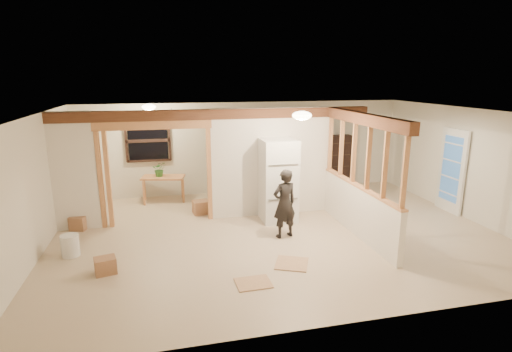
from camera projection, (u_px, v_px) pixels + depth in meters
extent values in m
cube|color=#BCA68C|center=(277.00, 233.00, 8.35)|extent=(9.00, 6.50, 0.01)
cube|color=white|center=(279.00, 112.00, 7.74)|extent=(9.00, 6.50, 0.01)
cube|color=silver|center=(245.00, 148.00, 11.11)|extent=(9.00, 0.01, 2.50)
cube|color=silver|center=(351.00, 236.00, 4.97)|extent=(9.00, 0.01, 2.50)
cube|color=silver|center=(33.00, 189.00, 7.04)|extent=(0.01, 6.50, 2.50)
cube|color=silver|center=(468.00, 164.00, 9.04)|extent=(0.01, 6.50, 2.50)
cube|color=silver|center=(74.00, 172.00, 8.28)|extent=(0.90, 0.12, 2.50)
cube|color=silver|center=(272.00, 162.00, 9.22)|extent=(2.80, 0.12, 2.50)
cube|color=tan|center=(156.00, 175.00, 8.68)|extent=(2.46, 0.14, 2.20)
cube|color=brown|center=(219.00, 114.00, 8.68)|extent=(7.00, 0.18, 0.22)
cube|color=brown|center=(363.00, 119.00, 7.74)|extent=(0.18, 3.30, 0.22)
cube|color=silver|center=(357.00, 210.00, 8.20)|extent=(0.12, 3.20, 1.00)
cube|color=tan|center=(361.00, 155.00, 7.92)|extent=(0.14, 3.20, 1.32)
cube|color=black|center=(148.00, 141.00, 10.39)|extent=(1.12, 0.10, 1.10)
cube|color=white|center=(452.00, 171.00, 9.46)|extent=(0.12, 0.86, 2.00)
ellipsoid|color=#FFEABF|center=(302.00, 116.00, 7.34)|extent=(0.36, 0.36, 0.16)
ellipsoid|color=#FFEABF|center=(149.00, 107.00, 9.36)|extent=(0.32, 0.32, 0.14)
ellipsoid|color=#FFD88C|center=(172.00, 123.00, 8.88)|extent=(0.07, 0.07, 0.07)
cube|color=white|center=(278.00, 180.00, 8.90)|extent=(0.76, 0.74, 1.85)
imported|color=black|center=(284.00, 204.00, 7.98)|extent=(0.59, 0.46, 1.41)
cube|color=tan|center=(164.00, 189.00, 10.37)|extent=(1.15, 0.74, 0.67)
imported|color=#3F6F2E|center=(160.00, 169.00, 10.24)|extent=(0.36, 0.31, 0.38)
cylinder|color=#A41518|center=(84.00, 204.00, 9.16)|extent=(0.66, 0.66, 0.68)
cube|color=black|center=(337.00, 161.00, 11.64)|extent=(0.77, 0.26, 1.54)
cylinder|color=white|center=(70.00, 246.00, 7.23)|extent=(0.32, 0.32, 0.40)
cube|color=#A5724F|center=(201.00, 207.00, 9.49)|extent=(0.41, 0.37, 0.32)
cube|color=#A5724F|center=(79.00, 222.00, 8.52)|extent=(0.40, 0.40, 0.30)
cube|color=#A5724F|center=(105.00, 266.00, 6.60)|extent=(0.39, 0.34, 0.27)
cube|color=tan|center=(292.00, 263.00, 6.95)|extent=(0.73, 0.73, 0.02)
cube|color=tan|center=(253.00, 283.00, 6.30)|extent=(0.56, 0.46, 0.02)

